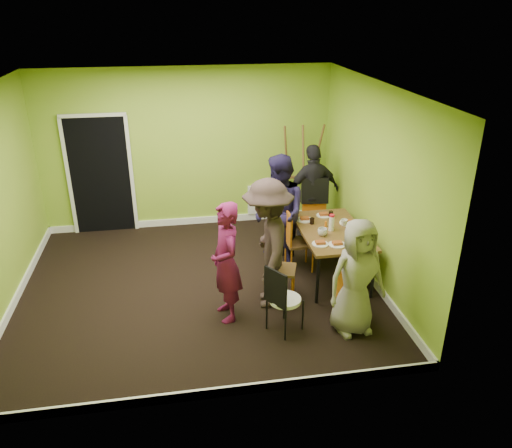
{
  "coord_description": "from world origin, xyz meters",
  "views": [
    {
      "loc": [
        -0.23,
        -6.23,
        3.76
      ],
      "look_at": [
        0.83,
        0.0,
        0.92
      ],
      "focal_mm": 35.0,
      "sensor_mm": 36.0,
      "label": 1
    }
  ],
  "objects_px": {
    "orange_bottle": "(326,224)",
    "person_left_near": "(268,244)",
    "person_left_far": "(280,213)",
    "person_back_end": "(313,192)",
    "chair_back_end": "(315,198)",
    "person_front_end": "(357,277)",
    "chair_front_end": "(350,289)",
    "thermos": "(332,224)",
    "chair_left_near": "(276,263)",
    "chair_left_far": "(295,237)",
    "blue_bottle": "(359,233)",
    "chair_bentwood": "(282,297)",
    "person_standing": "(226,262)",
    "dining_table": "(332,233)",
    "easel": "(301,175)"
  },
  "relations": [
    {
      "from": "person_back_end",
      "to": "chair_bentwood",
      "type": "bearing_deg",
      "value": 55.42
    },
    {
      "from": "chair_left_near",
      "to": "person_left_far",
      "type": "distance_m",
      "value": 0.95
    },
    {
      "from": "blue_bottle",
      "to": "person_left_near",
      "type": "relative_size",
      "value": 0.13
    },
    {
      "from": "easel",
      "to": "orange_bottle",
      "type": "height_order",
      "value": "easel"
    },
    {
      "from": "dining_table",
      "to": "thermos",
      "type": "height_order",
      "value": "thermos"
    },
    {
      "from": "dining_table",
      "to": "thermos",
      "type": "distance_m",
      "value": 0.16
    },
    {
      "from": "dining_table",
      "to": "chair_left_near",
      "type": "xyz_separation_m",
      "value": [
        -0.9,
        -0.42,
        -0.18
      ]
    },
    {
      "from": "chair_left_far",
      "to": "person_left_far",
      "type": "xyz_separation_m",
      "value": [
        -0.2,
        0.15,
        0.34
      ]
    },
    {
      "from": "chair_back_end",
      "to": "person_left_far",
      "type": "xyz_separation_m",
      "value": [
        -0.77,
        -0.8,
        0.11
      ]
    },
    {
      "from": "orange_bottle",
      "to": "chair_front_end",
      "type": "bearing_deg",
      "value": -92.7
    },
    {
      "from": "chair_front_end",
      "to": "thermos",
      "type": "bearing_deg",
      "value": 104.33
    },
    {
      "from": "thermos",
      "to": "blue_bottle",
      "type": "bearing_deg",
      "value": -53.98
    },
    {
      "from": "orange_bottle",
      "to": "person_back_end",
      "type": "bearing_deg",
      "value": 83.12
    },
    {
      "from": "chair_left_near",
      "to": "person_standing",
      "type": "bearing_deg",
      "value": -44.08
    },
    {
      "from": "chair_back_end",
      "to": "person_front_end",
      "type": "height_order",
      "value": "person_front_end"
    },
    {
      "from": "dining_table",
      "to": "person_standing",
      "type": "bearing_deg",
      "value": -153.88
    },
    {
      "from": "person_standing",
      "to": "person_left_near",
      "type": "distance_m",
      "value": 0.63
    },
    {
      "from": "chair_front_end",
      "to": "person_front_end",
      "type": "height_order",
      "value": "person_front_end"
    },
    {
      "from": "dining_table",
      "to": "orange_bottle",
      "type": "bearing_deg",
      "value": 112.56
    },
    {
      "from": "chair_back_end",
      "to": "person_back_end",
      "type": "relative_size",
      "value": 0.67
    },
    {
      "from": "chair_bentwood",
      "to": "person_standing",
      "type": "height_order",
      "value": "person_standing"
    },
    {
      "from": "person_back_end",
      "to": "person_front_end",
      "type": "distance_m",
      "value": 2.74
    },
    {
      "from": "thermos",
      "to": "person_standing",
      "type": "relative_size",
      "value": 0.14
    },
    {
      "from": "dining_table",
      "to": "chair_front_end",
      "type": "distance_m",
      "value": 1.19
    },
    {
      "from": "dining_table",
      "to": "orange_bottle",
      "type": "xyz_separation_m",
      "value": [
        -0.05,
        0.13,
        0.09
      ]
    },
    {
      "from": "chair_left_far",
      "to": "chair_back_end",
      "type": "relative_size",
      "value": 0.87
    },
    {
      "from": "chair_back_end",
      "to": "orange_bottle",
      "type": "height_order",
      "value": "chair_back_end"
    },
    {
      "from": "chair_left_far",
      "to": "chair_back_end",
      "type": "xyz_separation_m",
      "value": [
        0.57,
        0.95,
        0.24
      ]
    },
    {
      "from": "thermos",
      "to": "blue_bottle",
      "type": "distance_m",
      "value": 0.46
    },
    {
      "from": "person_back_end",
      "to": "orange_bottle",
      "type": "bearing_deg",
      "value": 71.35
    },
    {
      "from": "orange_bottle",
      "to": "person_back_end",
      "type": "height_order",
      "value": "person_back_end"
    },
    {
      "from": "dining_table",
      "to": "orange_bottle",
      "type": "relative_size",
      "value": 19.13
    },
    {
      "from": "chair_left_near",
      "to": "person_front_end",
      "type": "relative_size",
      "value": 0.61
    },
    {
      "from": "orange_bottle",
      "to": "person_left_near",
      "type": "xyz_separation_m",
      "value": [
        -0.99,
        -0.68,
        0.09
      ]
    },
    {
      "from": "chair_back_end",
      "to": "dining_table",
      "type": "bearing_deg",
      "value": 92.92
    },
    {
      "from": "dining_table",
      "to": "person_front_end",
      "type": "xyz_separation_m",
      "value": [
        -0.12,
        -1.34,
        0.05
      ]
    },
    {
      "from": "chair_back_end",
      "to": "chair_left_near",
      "type": "bearing_deg",
      "value": 66.23
    },
    {
      "from": "chair_left_far",
      "to": "person_left_far",
      "type": "bearing_deg",
      "value": -128.0
    },
    {
      "from": "person_left_far",
      "to": "person_front_end",
      "type": "bearing_deg",
      "value": 5.35
    },
    {
      "from": "blue_bottle",
      "to": "chair_front_end",
      "type": "bearing_deg",
      "value": -115.13
    },
    {
      "from": "person_left_far",
      "to": "person_left_near",
      "type": "xyz_separation_m",
      "value": [
        -0.37,
        -0.98,
        0.0
      ]
    },
    {
      "from": "thermos",
      "to": "person_back_end",
      "type": "bearing_deg",
      "value": 85.27
    },
    {
      "from": "dining_table",
      "to": "person_back_end",
      "type": "height_order",
      "value": "person_back_end"
    },
    {
      "from": "easel",
      "to": "person_standing",
      "type": "distance_m",
      "value": 3.29
    },
    {
      "from": "dining_table",
      "to": "thermos",
      "type": "xyz_separation_m",
      "value": [
        -0.02,
        -0.02,
        0.16
      ]
    },
    {
      "from": "blue_bottle",
      "to": "chair_left_near",
      "type": "bearing_deg",
      "value": -178.49
    },
    {
      "from": "blue_bottle",
      "to": "person_front_end",
      "type": "height_order",
      "value": "person_front_end"
    },
    {
      "from": "chair_left_near",
      "to": "chair_back_end",
      "type": "bearing_deg",
      "value": 167.42
    },
    {
      "from": "dining_table",
      "to": "chair_left_near",
      "type": "height_order",
      "value": "chair_left_near"
    },
    {
      "from": "chair_left_near",
      "to": "chair_bentwood",
      "type": "distance_m",
      "value": 0.82
    }
  ]
}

